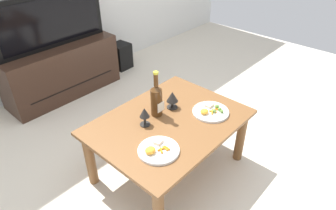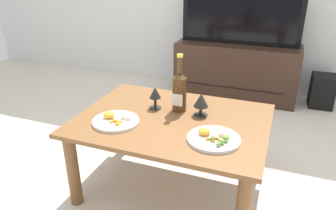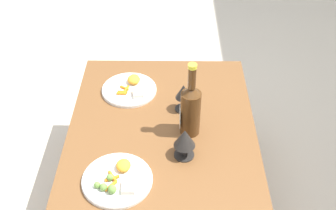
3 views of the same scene
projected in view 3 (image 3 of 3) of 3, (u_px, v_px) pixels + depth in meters
The scene contains 7 objects.
ground_plane at pixel (163, 200), 2.09m from camera, with size 6.40×6.40×0.00m, color beige.
dining_table at pixel (162, 145), 1.84m from camera, with size 1.06×0.80×0.47m.
wine_bottle at pixel (191, 108), 1.71m from camera, with size 0.08×0.08×0.34m.
goblet_left at pixel (183, 93), 1.84m from camera, with size 0.07×0.07×0.14m.
goblet_right at pixel (185, 139), 1.63m from camera, with size 0.08×0.08×0.13m.
dinner_plate_left at pixel (130, 89), 2.00m from camera, with size 0.26×0.26×0.05m.
dinner_plate_right at pixel (117, 179), 1.57m from camera, with size 0.27×0.27×0.05m.
Camera 3 is at (1.30, 0.04, 1.70)m, focal length 45.35 mm.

